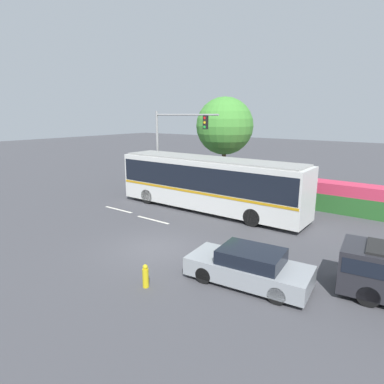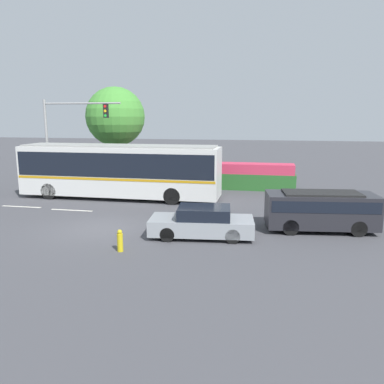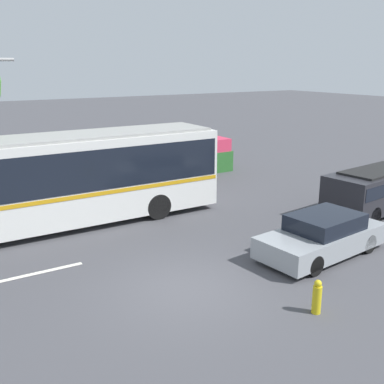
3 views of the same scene
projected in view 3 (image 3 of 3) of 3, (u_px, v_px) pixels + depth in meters
name	position (u px, v px, depth m)	size (l,w,h in m)	color
ground_plane	(184.00, 288.00, 12.24)	(140.00, 140.00, 0.00)	#444449
city_bus	(52.00, 177.00, 16.27)	(12.53, 2.52, 3.34)	silver
sedan_foreground	(322.00, 236.00, 14.23)	(4.54, 2.25, 1.31)	gray
suv_left_lane	(376.00, 187.00, 18.27)	(4.95, 2.42, 1.76)	#232328
flowering_hedge	(138.00, 164.00, 23.25)	(10.86, 1.52, 1.82)	#286028
fire_hydrant	(317.00, 297.00, 10.91)	(0.22, 0.22, 0.86)	gold
lane_stripe_near	(41.00, 272.00, 13.15)	(2.40, 0.16, 0.01)	silver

